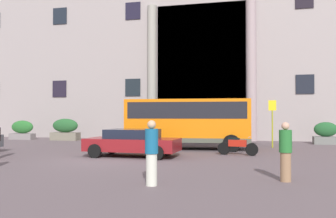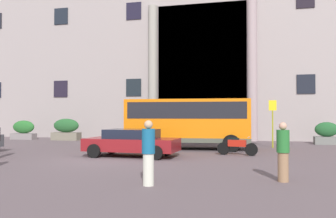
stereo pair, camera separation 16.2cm
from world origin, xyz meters
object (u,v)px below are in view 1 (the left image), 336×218
at_px(bus_stop_sign, 272,119).
at_px(parked_sedan_second, 133,142).
at_px(orange_minibus, 188,120).
at_px(hedge_planter_entrance_right, 136,130).
at_px(pedestrian_man_crossing, 286,152).
at_px(hedge_planter_east, 22,130).
at_px(motorcycle_far_end, 237,146).
at_px(hedge_planter_entrance_left, 65,130).
at_px(hedge_planter_west, 326,134).
at_px(pedestrian_woman_dark_dress, 152,152).
at_px(hedge_planter_far_west, 225,133).

xyz_separation_m(bus_stop_sign, parked_sedan_second, (-6.62, -6.01, -1.05)).
relative_size(bus_stop_sign, parked_sedan_second, 0.65).
relative_size(orange_minibus, hedge_planter_entrance_right, 3.95).
xyz_separation_m(orange_minibus, pedestrian_man_crossing, (4.34, -8.93, -0.81)).
xyz_separation_m(bus_stop_sign, hedge_planter_east, (-18.77, 2.84, -0.99)).
bearing_deg(motorcycle_far_end, hedge_planter_entrance_left, 160.83).
bearing_deg(motorcycle_far_end, parked_sedan_second, -151.29).
height_order(hedge_planter_entrance_left, pedestrian_man_crossing, pedestrian_man_crossing).
bearing_deg(hedge_planter_entrance_left, hedge_planter_west, 1.08).
xyz_separation_m(bus_stop_sign, pedestrian_woman_dark_dress, (-3.98, -12.22, -0.82)).
height_order(hedge_planter_entrance_left, parked_sedan_second, hedge_planter_entrance_left).
relative_size(hedge_planter_entrance_left, pedestrian_man_crossing, 1.27).
bearing_deg(parked_sedan_second, motorcycle_far_end, 21.12).
bearing_deg(hedge_planter_far_west, motorcycle_far_end, -82.40).
xyz_separation_m(hedge_planter_west, hedge_planter_entrance_right, (-13.00, -0.18, 0.12)).
distance_m(orange_minibus, motorcycle_far_end, 3.94).
distance_m(motorcycle_far_end, pedestrian_woman_dark_dress, 8.10).
bearing_deg(parked_sedan_second, hedge_planter_entrance_right, 109.35).
height_order(hedge_planter_west, motorcycle_far_end, hedge_planter_west).
xyz_separation_m(bus_stop_sign, motorcycle_far_end, (-1.94, -4.39, -1.26)).
bearing_deg(parked_sedan_second, pedestrian_woman_dark_dress, -64.89).
distance_m(hedge_planter_entrance_left, hedge_planter_west, 18.61).
relative_size(motorcycle_far_end, pedestrian_woman_dark_dress, 1.09).
bearing_deg(hedge_planter_west, bus_stop_sign, -138.50).
bearing_deg(pedestrian_man_crossing, hedge_planter_entrance_right, -162.98).
distance_m(hedge_planter_far_west, motorcycle_far_end, 7.31).
bearing_deg(parked_sedan_second, hedge_planter_far_west, 69.29).
distance_m(orange_minibus, bus_stop_sign, 5.08).
height_order(orange_minibus, hedge_planter_entrance_left, orange_minibus).
relative_size(hedge_planter_far_west, parked_sedan_second, 0.42).
bearing_deg(hedge_planter_far_west, hedge_planter_west, 2.81).
relative_size(hedge_planter_west, parked_sedan_second, 0.36).
xyz_separation_m(hedge_planter_far_west, parked_sedan_second, (-3.71, -8.85, -0.06)).
height_order(hedge_planter_entrance_right, parked_sedan_second, hedge_planter_entrance_right).
bearing_deg(hedge_planter_east, pedestrian_woman_dark_dress, -45.50).
xyz_separation_m(hedge_planter_far_west, motorcycle_far_end, (0.97, -7.24, -0.27)).
height_order(hedge_planter_far_west, pedestrian_man_crossing, pedestrian_man_crossing).
xyz_separation_m(hedge_planter_entrance_right, parked_sedan_second, (2.80, -8.99, -0.16)).
height_order(orange_minibus, pedestrian_man_crossing, orange_minibus).
bearing_deg(bus_stop_sign, pedestrian_man_crossing, -91.99).
relative_size(orange_minibus, hedge_planter_east, 3.57).
height_order(hedge_planter_far_west, hedge_planter_east, hedge_planter_far_west).
bearing_deg(orange_minibus, motorcycle_far_end, -46.59).
height_order(hedge_planter_entrance_left, hedge_planter_entrance_right, hedge_planter_entrance_right).
distance_m(hedge_planter_west, motorcycle_far_end, 9.36).
bearing_deg(pedestrian_woman_dark_dress, hedge_planter_far_west, -103.79).
relative_size(hedge_planter_entrance_left, motorcycle_far_end, 1.13).
xyz_separation_m(hedge_planter_east, pedestrian_woman_dark_dress, (14.79, -15.05, 0.17)).
bearing_deg(hedge_planter_far_west, orange_minibus, -111.02).
height_order(hedge_planter_east, parked_sedan_second, hedge_planter_east).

